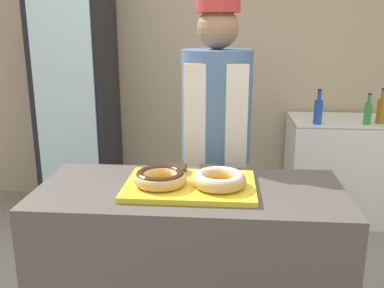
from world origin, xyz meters
The scene contains 13 objects.
wall_back centered at (0.00, 2.13, 1.35)m, with size 8.00×0.06×2.70m.
display_counter centered at (0.00, 0.00, 0.46)m, with size 1.39×0.62×0.91m.
serving_tray centered at (0.00, 0.00, 0.92)m, with size 0.58×0.40×0.02m.
donut_chocolate_glaze centered at (-0.13, -0.03, 0.97)m, with size 0.24×0.24×0.06m.
donut_light_glaze centered at (0.13, -0.03, 0.97)m, with size 0.24×0.24×0.06m.
brownie_back_left centered at (-0.08, 0.14, 0.95)m, with size 0.09×0.09×0.03m.
brownie_back_right centered at (0.08, 0.14, 0.95)m, with size 0.09×0.09×0.03m.
baker_person centered at (0.10, 0.63, 0.93)m, with size 0.40×0.40×1.77m.
beverage_fridge centered at (-1.13, 1.77, 1.00)m, with size 0.60×0.59×2.00m.
chest_freezer centered at (1.23, 1.78, 0.44)m, with size 1.06×0.58×0.88m.
bottle_amber centered at (1.38, 1.63, 0.98)m, with size 0.07×0.07×0.28m.
bottle_blue centered at (0.87, 1.57, 0.98)m, with size 0.07×0.07×0.28m.
bottle_green centered at (1.26, 1.58, 0.97)m, with size 0.06×0.06×0.25m.
Camera 1 is at (0.16, -1.81, 1.62)m, focal length 40.00 mm.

